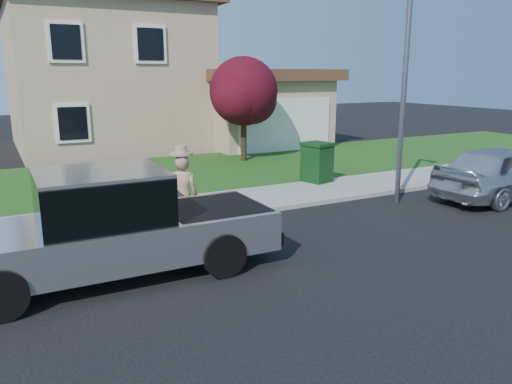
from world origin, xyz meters
TOP-DOWN VIEW (x-y plane):
  - ground at (0.00, 0.00)m, footprint 80.00×80.00m
  - curb at (1.00, 2.90)m, footprint 40.00×0.20m
  - sidewalk at (1.00, 4.00)m, footprint 40.00×2.00m
  - lawn at (1.00, 8.50)m, footprint 40.00×7.00m
  - house at (1.31, 16.38)m, footprint 14.00×11.30m
  - pickup_truck at (-3.39, 0.54)m, footprint 5.79×2.25m
  - woman at (-1.56, 2.01)m, footprint 0.78×0.66m
  - sedan at (7.55, 0.95)m, footprint 4.59×2.00m
  - ornamental_tree at (3.79, 9.63)m, footprint 2.93×2.64m
  - trash_bin at (3.87, 4.78)m, footprint 0.94×1.02m
  - street_lamp at (4.62, 1.94)m, footprint 0.39×0.76m

SIDE VIEW (x-z plane):
  - ground at x=0.00m, z-range 0.00..0.00m
  - lawn at x=1.00m, z-range 0.00..0.10m
  - curb at x=1.00m, z-range 0.00..0.12m
  - sidewalk at x=1.00m, z-range 0.00..0.15m
  - sedan at x=7.55m, z-range 0.00..1.54m
  - trash_bin at x=3.87m, z-range 0.16..1.39m
  - pickup_truck at x=-3.39m, z-range -0.06..1.83m
  - woman at x=-1.56m, z-range -0.05..1.95m
  - ornamental_tree at x=3.79m, z-range 0.66..4.68m
  - house at x=1.31m, z-range -0.26..6.59m
  - street_lamp at x=4.62m, z-range 0.41..6.23m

